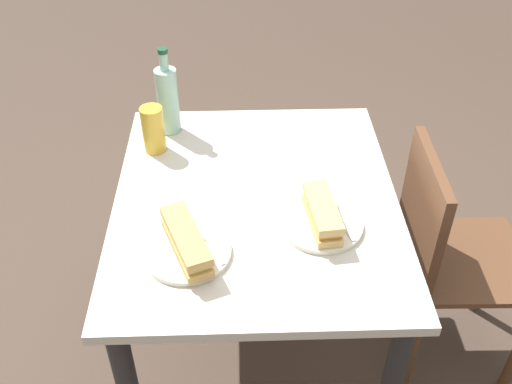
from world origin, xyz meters
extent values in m
plane|color=#47382D|center=(0.00, 0.00, 0.00)|extent=(8.00, 8.00, 0.00)
cube|color=beige|center=(0.00, 0.00, 0.74)|extent=(1.00, 0.85, 0.03)
cylinder|color=#262628|center=(-0.44, -0.36, 0.36)|extent=(0.06, 0.06, 0.72)
cylinder|color=#262628|center=(-0.44, 0.36, 0.36)|extent=(0.06, 0.06, 0.72)
cube|color=brown|center=(0.00, 0.70, 0.46)|extent=(0.41, 0.41, 0.02)
cube|color=brown|center=(0.00, 0.52, 0.67)|extent=(0.38, 0.04, 0.40)
cylinder|color=brown|center=(-0.18, 0.89, 0.23)|extent=(0.04, 0.04, 0.45)
cylinder|color=brown|center=(0.18, 0.52, 0.23)|extent=(0.04, 0.04, 0.45)
cylinder|color=brown|center=(-0.18, 0.53, 0.23)|extent=(0.04, 0.04, 0.45)
cylinder|color=silver|center=(0.24, -0.19, 0.76)|extent=(0.23, 0.23, 0.01)
cube|color=tan|center=(0.24, -0.19, 0.78)|extent=(0.25, 0.15, 0.02)
cube|color=#DBC66B|center=(0.24, -0.19, 0.80)|extent=(0.23, 0.14, 0.02)
cube|color=tan|center=(0.24, -0.19, 0.82)|extent=(0.25, 0.15, 0.02)
cube|color=silver|center=(0.25, -0.12, 0.77)|extent=(0.09, 0.06, 0.00)
cube|color=#59331E|center=(0.17, -0.17, 0.77)|extent=(0.07, 0.05, 0.01)
cylinder|color=silver|center=(0.14, 0.18, 0.76)|extent=(0.23, 0.23, 0.01)
cube|color=tan|center=(0.14, 0.18, 0.78)|extent=(0.22, 0.09, 0.02)
cube|color=#CC8438|center=(0.14, 0.18, 0.80)|extent=(0.20, 0.08, 0.02)
cube|color=tan|center=(0.14, 0.18, 0.82)|extent=(0.22, 0.09, 0.02)
cube|color=silver|center=(0.17, 0.24, 0.77)|extent=(0.10, 0.04, 0.00)
cube|color=#59331E|center=(0.08, 0.22, 0.77)|extent=(0.08, 0.03, 0.01)
cylinder|color=#99C6B7|center=(-0.38, -0.28, 0.87)|extent=(0.07, 0.07, 0.23)
cylinder|color=#99C6B7|center=(-0.38, -0.28, 1.01)|extent=(0.03, 0.03, 0.06)
cylinder|color=#19472D|center=(-0.38, -0.28, 1.05)|extent=(0.03, 0.03, 0.02)
cylinder|color=gold|center=(-0.26, -0.33, 0.83)|extent=(0.07, 0.07, 0.16)
camera|label=1|loc=(1.37, -0.04, 1.88)|focal=41.44mm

